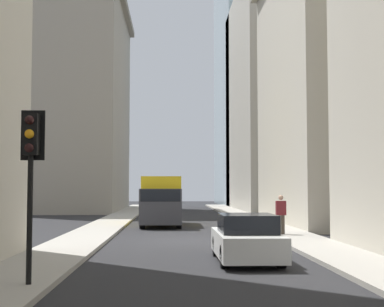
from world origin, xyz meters
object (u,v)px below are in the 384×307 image
at_px(sedan_white, 246,239).
at_px(traffic_light_foreground, 31,155).
at_px(pedestrian, 281,213).
at_px(delivery_truck, 161,200).

height_order(sedan_white, traffic_light_foreground, traffic_light_foreground).
relative_size(sedan_white, traffic_light_foreground, 1.14).
bearing_deg(pedestrian, sedan_white, 161.78).
bearing_deg(traffic_light_foreground, sedan_white, -49.94).
distance_m(delivery_truck, pedestrian, 9.42).
height_order(delivery_truck, traffic_light_foreground, traffic_light_foreground).
xyz_separation_m(traffic_light_foreground, pedestrian, (12.49, -7.93, -1.81)).
height_order(sedan_white, pedestrian, pedestrian).
distance_m(delivery_truck, sedan_white, 15.99).
xyz_separation_m(sedan_white, pedestrian, (8.05, -2.65, 0.42)).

